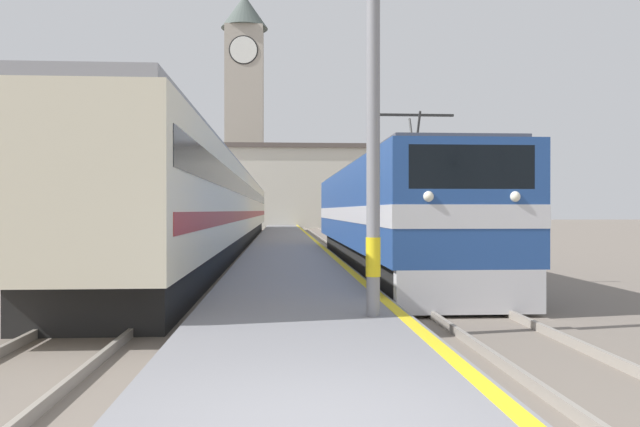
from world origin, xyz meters
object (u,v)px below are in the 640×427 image
locomotive_train (384,216)px  catenary_mast (381,78)px  passenger_train (227,207)px  clock_tower (245,103)px

locomotive_train → catenary_mast: size_ratio=2.70×
passenger_train → catenary_mast: size_ratio=7.46×
catenary_mast → clock_tower: size_ratio=0.24×
passenger_train → catenary_mast: (4.55, -25.92, 1.85)m
locomotive_train → catenary_mast: (-1.92, -11.17, 2.21)m
passenger_train → clock_tower: bearing=92.0°
locomotive_train → passenger_train: locomotive_train is taller
catenary_mast → passenger_train: bearing=100.0°
catenary_mast → clock_tower: 74.21m
catenary_mast → clock_tower: (-6.19, 72.95, 12.14)m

